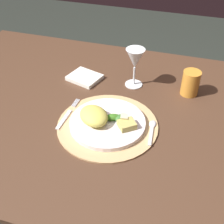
{
  "coord_description": "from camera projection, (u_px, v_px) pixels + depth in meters",
  "views": [
    {
      "loc": [
        0.3,
        -0.77,
        1.37
      ],
      "look_at": [
        0.08,
        -0.03,
        0.74
      ],
      "focal_mm": 46.82,
      "sensor_mm": 36.0,
      "label": 1
    }
  ],
  "objects": [
    {
      "name": "dining_table",
      "position": [
        95.0,
        131.0,
        1.12
      ],
      "size": [
        1.4,
        0.97,
        0.72
      ],
      "color": "#482F1F",
      "rests_on": "ground"
    },
    {
      "name": "salad_greens",
      "position": [
        118.0,
        118.0,
        0.95
      ],
      "size": [
        0.08,
        0.05,
        0.03
      ],
      "color": "#3A6930",
      "rests_on": "dinner_plate"
    },
    {
      "name": "bread_piece",
      "position": [
        127.0,
        125.0,
        0.93
      ],
      "size": [
        0.07,
        0.07,
        0.02
      ],
      "primitive_type": "cube",
      "rotation": [
        0.0,
        0.0,
        5.38
      ],
      "color": "tan",
      "rests_on": "dinner_plate"
    },
    {
      "name": "napkin",
      "position": [
        85.0,
        77.0,
        1.19
      ],
      "size": [
        0.15,
        0.13,
        0.02
      ],
      "primitive_type": "cube",
      "rotation": [
        0.0,
        0.0,
        -0.29
      ],
      "color": "white",
      "rests_on": "dining_table"
    },
    {
      "name": "dinner_plate",
      "position": [
        108.0,
        123.0,
        0.96
      ],
      "size": [
        0.25,
        0.25,
        0.02
      ],
      "primitive_type": "cylinder",
      "color": "silver",
      "rests_on": "placemat"
    },
    {
      "name": "pasta_serving",
      "position": [
        94.0,
        116.0,
        0.94
      ],
      "size": [
        0.14,
        0.14,
        0.04
      ],
      "primitive_type": "ellipsoid",
      "rotation": [
        0.0,
        0.0,
        2.4
      ],
      "color": "#D6C956",
      "rests_on": "dinner_plate"
    },
    {
      "name": "spoon",
      "position": [
        152.0,
        129.0,
        0.95
      ],
      "size": [
        0.03,
        0.12,
        0.01
      ],
      "color": "silver",
      "rests_on": "placemat"
    },
    {
      "name": "wine_glass",
      "position": [
        135.0,
        60.0,
        1.09
      ],
      "size": [
        0.07,
        0.07,
        0.15
      ],
      "color": "silver",
      "rests_on": "dining_table"
    },
    {
      "name": "placemat",
      "position": [
        108.0,
        125.0,
        0.97
      ],
      "size": [
        0.33,
        0.33,
        0.01
      ],
      "primitive_type": "cylinder",
      "color": "tan",
      "rests_on": "dining_table"
    },
    {
      "name": "fork",
      "position": [
        67.0,
        115.0,
        1.0
      ],
      "size": [
        0.02,
        0.17,
        0.0
      ],
      "color": "silver",
      "rests_on": "placemat"
    },
    {
      "name": "amber_tumbler",
      "position": [
        191.0,
        83.0,
        1.08
      ],
      "size": [
        0.07,
        0.07,
        0.09
      ],
      "primitive_type": "cylinder",
      "color": "orange",
      "rests_on": "dining_table"
    },
    {
      "name": "ground_plane",
      "position": [
        100.0,
        217.0,
        1.51
      ],
      "size": [
        6.0,
        6.0,
        0.0
      ],
      "primitive_type": "plane",
      "color": "#272B25"
    }
  ]
}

